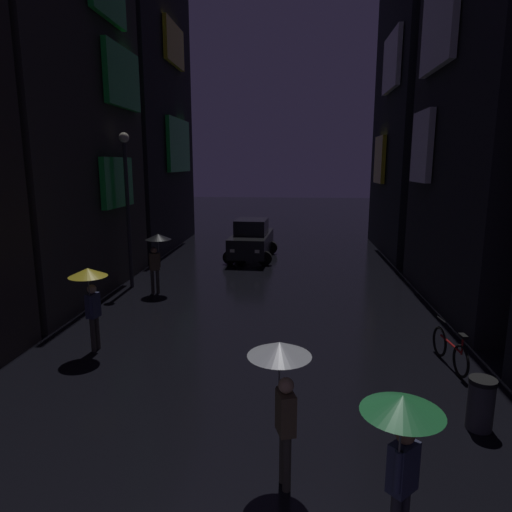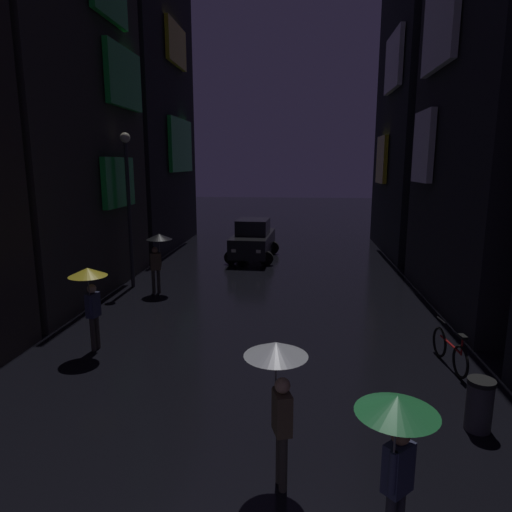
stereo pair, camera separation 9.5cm
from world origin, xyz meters
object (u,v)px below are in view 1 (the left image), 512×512
(pedestrian_midstreet_centre_yellow, at_px, (90,286))
(pedestrian_foreground_right_black, at_px, (157,247))
(car_distant, at_px, (252,240))
(streetlamp_left_far, at_px, (127,193))
(pedestrian_far_right_clear, at_px, (281,374))
(bicycle_parked_at_storefront, at_px, (450,350))
(pedestrian_foreground_left_green, at_px, (402,431))
(trash_bin, at_px, (481,404))

(pedestrian_midstreet_centre_yellow, bearing_deg, pedestrian_foreground_right_black, 89.61)
(car_distant, bearing_deg, pedestrian_midstreet_centre_yellow, -103.58)
(car_distant, height_order, streetlamp_left_far, streetlamp_left_far)
(streetlamp_left_far, bearing_deg, pedestrian_far_right_clear, -59.85)
(pedestrian_far_right_clear, height_order, car_distant, pedestrian_far_right_clear)
(pedestrian_foreground_right_black, height_order, bicycle_parked_at_storefront, pedestrian_foreground_right_black)
(pedestrian_foreground_right_black, distance_m, bicycle_parked_at_storefront, 9.97)
(pedestrian_far_right_clear, bearing_deg, streetlamp_left_far, 120.15)
(car_distant, bearing_deg, streetlamp_left_far, -125.96)
(pedestrian_foreground_left_green, bearing_deg, trash_bin, 54.83)
(pedestrian_foreground_right_black, xyz_separation_m, bicycle_parked_at_storefront, (8.36, -5.28, -1.28))
(pedestrian_midstreet_centre_yellow, bearing_deg, trash_bin, -17.74)
(pedestrian_far_right_clear, distance_m, streetlamp_left_far, 11.90)
(pedestrian_foreground_right_black, relative_size, bicycle_parked_at_storefront, 1.17)
(trash_bin, bearing_deg, pedestrian_midstreet_centre_yellow, 162.26)
(bicycle_parked_at_storefront, distance_m, trash_bin, 2.55)
(pedestrian_foreground_left_green, relative_size, pedestrian_far_right_clear, 1.00)
(pedestrian_midstreet_centre_yellow, relative_size, bicycle_parked_at_storefront, 1.17)
(pedestrian_midstreet_centre_yellow, xyz_separation_m, car_distant, (2.76, 11.41, -0.74))
(pedestrian_foreground_left_green, xyz_separation_m, pedestrian_midstreet_centre_yellow, (-6.06, 5.47, 0.00))
(bicycle_parked_at_storefront, height_order, trash_bin, bicycle_parked_at_storefront)
(streetlamp_left_far, bearing_deg, car_distant, 54.04)
(trash_bin, bearing_deg, pedestrian_far_right_clear, -154.22)
(streetlamp_left_far, bearing_deg, bicycle_parked_at_storefront, -31.98)
(bicycle_parked_at_storefront, relative_size, car_distant, 0.43)
(streetlamp_left_far, height_order, trash_bin, streetlamp_left_far)
(pedestrian_midstreet_centre_yellow, xyz_separation_m, bicycle_parked_at_storefront, (8.39, -0.05, -1.28))
(pedestrian_foreground_right_black, relative_size, pedestrian_far_right_clear, 1.00)
(streetlamp_left_far, xyz_separation_m, trash_bin, (9.30, -8.53, -3.02))
(pedestrian_midstreet_centre_yellow, xyz_separation_m, streetlamp_left_far, (-1.21, 5.94, 1.82))
(pedestrian_midstreet_centre_yellow, bearing_deg, streetlamp_left_far, 101.50)
(pedestrian_foreground_left_green, xyz_separation_m, trash_bin, (2.03, 2.89, -1.20))
(pedestrian_foreground_left_green, height_order, pedestrian_midstreet_centre_yellow, same)
(pedestrian_foreground_right_black, xyz_separation_m, pedestrian_foreground_left_green, (6.02, -10.70, 0.00))
(trash_bin, bearing_deg, pedestrian_foreground_left_green, -125.17)
(bicycle_parked_at_storefront, bearing_deg, pedestrian_foreground_right_black, 147.73)
(pedestrian_foreground_left_green, xyz_separation_m, bicycle_parked_at_storefront, (2.34, 5.42, -1.28))
(pedestrian_foreground_left_green, relative_size, car_distant, 0.50)
(car_distant, relative_size, streetlamp_left_far, 0.75)
(pedestrian_foreground_left_green, bearing_deg, bicycle_parked_at_storefront, 66.69)
(bicycle_parked_at_storefront, bearing_deg, trash_bin, -96.79)
(pedestrian_midstreet_centre_yellow, xyz_separation_m, trash_bin, (8.09, -2.59, -1.20))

